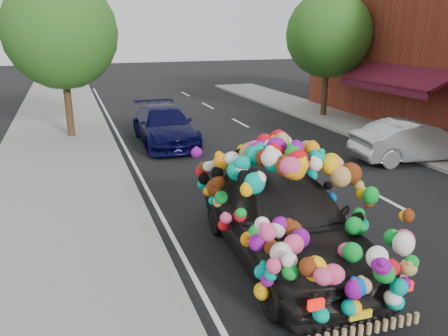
# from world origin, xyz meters

# --- Properties ---
(ground) EXTENTS (100.00, 100.00, 0.00)m
(ground) POSITION_xyz_m (0.00, 0.00, 0.00)
(ground) COLOR black
(ground) RESTS_ON ground
(sidewalk) EXTENTS (4.00, 60.00, 0.12)m
(sidewalk) POSITION_xyz_m (-4.30, 0.00, 0.06)
(sidewalk) COLOR gray
(sidewalk) RESTS_ON ground
(kerb) EXTENTS (0.15, 60.00, 0.13)m
(kerb) POSITION_xyz_m (-2.35, 0.00, 0.07)
(kerb) COLOR gray
(kerb) RESTS_ON ground
(footpath_far) EXTENTS (3.00, 40.00, 0.12)m
(footpath_far) POSITION_xyz_m (8.20, 3.00, 0.06)
(footpath_far) COLOR gray
(footpath_far) RESTS_ON ground
(lane_markings) EXTENTS (6.00, 50.00, 0.01)m
(lane_markings) POSITION_xyz_m (3.60, 0.00, 0.01)
(lane_markings) COLOR silver
(lane_markings) RESTS_ON ground
(tree_near_sidewalk) EXTENTS (4.20, 4.20, 6.13)m
(tree_near_sidewalk) POSITION_xyz_m (-3.80, 9.50, 4.02)
(tree_near_sidewalk) COLOR #332114
(tree_near_sidewalk) RESTS_ON ground
(tree_far_b) EXTENTS (4.00, 4.00, 5.90)m
(tree_far_b) POSITION_xyz_m (8.00, 10.00, 3.89)
(tree_far_b) COLOR #332114
(tree_far_b) RESTS_ON ground
(plush_art_car) EXTENTS (2.57, 5.30, 2.36)m
(plush_art_car) POSITION_xyz_m (-0.25, -1.85, 1.22)
(plush_art_car) COLOR black
(plush_art_car) RESTS_ON ground
(navy_sedan) EXTENTS (1.97, 4.75, 1.37)m
(navy_sedan) POSITION_xyz_m (-0.47, 7.47, 0.69)
(navy_sedan) COLOR black
(navy_sedan) RESTS_ON ground
(silver_hatchback) EXTENTS (4.22, 1.91, 1.34)m
(silver_hatchback) POSITION_xyz_m (6.73, 2.47, 0.67)
(silver_hatchback) COLOR #9D9FA4
(silver_hatchback) RESTS_ON ground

